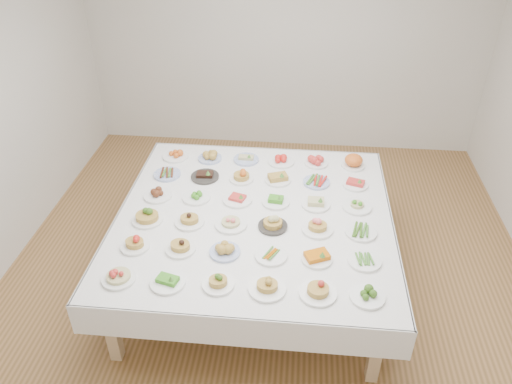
# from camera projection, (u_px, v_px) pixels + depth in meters

# --- Properties ---
(room_envelope) EXTENTS (5.02, 5.02, 2.81)m
(room_envelope) POSITION_uv_depth(u_px,v_px,m) (272.00, 87.00, 3.86)
(room_envelope) COLOR #986B3F
(room_envelope) RESTS_ON ground
(display_table) EXTENTS (2.37, 2.37, 0.75)m
(display_table) POSITION_uv_depth(u_px,v_px,m) (254.00, 220.00, 4.34)
(display_table) COLOR white
(display_table) RESTS_ON ground
(dish_0) EXTENTS (0.26, 0.26, 0.15)m
(dish_0) POSITION_uv_depth(u_px,v_px,m) (118.00, 272.00, 3.60)
(dish_0) COLOR white
(dish_0) RESTS_ON display_table
(dish_1) EXTENTS (0.25, 0.25, 0.10)m
(dish_1) POSITION_uv_depth(u_px,v_px,m) (168.00, 279.00, 3.58)
(dish_1) COLOR white
(dish_1) RESTS_ON display_table
(dish_2) EXTENTS (0.23, 0.23, 0.12)m
(dish_2) POSITION_uv_depth(u_px,v_px,m) (218.00, 281.00, 3.56)
(dish_2) COLOR white
(dish_2) RESTS_ON display_table
(dish_3) EXTENTS (0.27, 0.27, 0.15)m
(dish_3) POSITION_uv_depth(u_px,v_px,m) (267.00, 283.00, 3.51)
(dish_3) COLOR white
(dish_3) RESTS_ON display_table
(dish_4) EXTENTS (0.27, 0.27, 0.15)m
(dish_4) POSITION_uv_depth(u_px,v_px,m) (318.00, 287.00, 3.48)
(dish_4) COLOR white
(dish_4) RESTS_ON display_table
(dish_5) EXTENTS (0.24, 0.24, 0.10)m
(dish_5) POSITION_uv_depth(u_px,v_px,m) (368.00, 294.00, 3.46)
(dish_5) COLOR white
(dish_5) RESTS_ON display_table
(dish_6) EXTENTS (0.23, 0.23, 0.13)m
(dish_6) POSITION_uv_depth(u_px,v_px,m) (134.00, 241.00, 3.90)
(dish_6) COLOR white
(dish_6) RESTS_ON display_table
(dish_7) EXTENTS (0.23, 0.23, 0.12)m
(dish_7) POSITION_uv_depth(u_px,v_px,m) (180.00, 245.00, 3.88)
(dish_7) COLOR white
(dish_7) RESTS_ON display_table
(dish_8) EXTENTS (0.24, 0.24, 0.11)m
(dish_8) POSITION_uv_depth(u_px,v_px,m) (225.00, 249.00, 3.85)
(dish_8) COLOR #4C66B2
(dish_8) RESTS_ON display_table
(dish_9) EXTENTS (0.25, 0.25, 0.05)m
(dish_9) POSITION_uv_depth(u_px,v_px,m) (271.00, 255.00, 3.83)
(dish_9) COLOR white
(dish_9) RESTS_ON display_table
(dish_10) EXTENTS (0.24, 0.24, 0.11)m
(dish_10) POSITION_uv_depth(u_px,v_px,m) (317.00, 255.00, 3.79)
(dish_10) COLOR white
(dish_10) RESTS_ON display_table
(dish_11) EXTENTS (0.25, 0.25, 0.05)m
(dish_11) POSITION_uv_depth(u_px,v_px,m) (364.00, 260.00, 3.78)
(dish_11) COLOR white
(dish_11) RESTS_ON display_table
(dish_12) EXTENTS (0.26, 0.26, 0.16)m
(dish_12) POSITION_uv_depth(u_px,v_px,m) (147.00, 214.00, 4.18)
(dish_12) COLOR white
(dish_12) RESTS_ON display_table
(dish_13) EXTENTS (0.25, 0.25, 0.13)m
(dish_13) POSITION_uv_depth(u_px,v_px,m) (189.00, 218.00, 4.16)
(dish_13) COLOR white
(dish_13) RESTS_ON display_table
(dish_14) EXTENTS (0.26, 0.26, 0.13)m
(dish_14) POSITION_uv_depth(u_px,v_px,m) (231.00, 220.00, 4.14)
(dish_14) COLOR white
(dish_14) RESTS_ON display_table
(dish_15) EXTENTS (0.24, 0.24, 0.15)m
(dish_15) POSITION_uv_depth(u_px,v_px,m) (273.00, 221.00, 4.11)
(dish_15) COLOR #2C2A27
(dish_15) RESTS_ON display_table
(dish_16) EXTENTS (0.26, 0.26, 0.14)m
(dish_16) POSITION_uv_depth(u_px,v_px,m) (318.00, 224.00, 4.08)
(dish_16) COLOR white
(dish_16) RESTS_ON display_table
(dish_17) EXTENTS (0.27, 0.26, 0.06)m
(dish_17) POSITION_uv_depth(u_px,v_px,m) (361.00, 230.00, 4.07)
(dish_17) COLOR white
(dish_17) RESTS_ON display_table
(dish_18) EXTENTS (0.25, 0.25, 0.10)m
(dish_18) POSITION_uv_depth(u_px,v_px,m) (158.00, 193.00, 4.50)
(dish_18) COLOR white
(dish_18) RESTS_ON display_table
(dish_19) EXTENTS (0.25, 0.25, 0.09)m
(dish_19) POSITION_uv_depth(u_px,v_px,m) (196.00, 195.00, 4.48)
(dish_19) COLOR white
(dish_19) RESTS_ON display_table
(dish_20) EXTENTS (0.26, 0.26, 0.11)m
(dish_20) POSITION_uv_depth(u_px,v_px,m) (237.00, 197.00, 4.44)
(dish_20) COLOR white
(dish_20) RESTS_ON display_table
(dish_21) EXTENTS (0.24, 0.24, 0.10)m
(dish_21) POSITION_uv_depth(u_px,v_px,m) (276.00, 200.00, 4.42)
(dish_21) COLOR white
(dish_21) RESTS_ON display_table
(dish_22) EXTENTS (0.25, 0.25, 0.11)m
(dish_22) POSITION_uv_depth(u_px,v_px,m) (316.00, 201.00, 4.38)
(dish_22) COLOR white
(dish_22) RESTS_ON display_table
(dish_23) EXTENTS (0.25, 0.25, 0.12)m
(dish_23) POSITION_uv_depth(u_px,v_px,m) (357.00, 203.00, 4.35)
(dish_23) COLOR white
(dish_23) RESTS_ON display_table
(dish_24) EXTENTS (0.26, 0.26, 0.06)m
(dish_24) POSITION_uv_depth(u_px,v_px,m) (167.00, 173.00, 4.81)
(dish_24) COLOR #4C66B2
(dish_24) RESTS_ON display_table
(dish_25) EXTENTS (0.26, 0.26, 0.12)m
(dish_25) POSITION_uv_depth(u_px,v_px,m) (205.00, 173.00, 4.76)
(dish_25) COLOR #2C2A27
(dish_25) RESTS_ON display_table
(dish_26) EXTENTS (0.23, 0.23, 0.14)m
(dish_26) POSITION_uv_depth(u_px,v_px,m) (241.00, 174.00, 4.72)
(dish_26) COLOR white
(dish_26) RESTS_ON display_table
(dish_27) EXTENTS (0.24, 0.24, 0.11)m
(dish_27) POSITION_uv_depth(u_px,v_px,m) (278.00, 177.00, 4.71)
(dish_27) COLOR white
(dish_27) RESTS_ON display_table
(dish_28) EXTENTS (0.27, 0.25, 0.06)m
(dish_28) POSITION_uv_depth(u_px,v_px,m) (317.00, 181.00, 4.69)
(dish_28) COLOR #4C66B2
(dish_28) RESTS_ON display_table
(dish_29) EXTENTS (0.23, 0.23, 0.10)m
(dish_29) POSITION_uv_depth(u_px,v_px,m) (356.00, 182.00, 4.65)
(dish_29) COLOR white
(dish_29) RESTS_ON display_table
(dish_30) EXTENTS (0.26, 0.26, 0.11)m
(dish_30) POSITION_uv_depth(u_px,v_px,m) (175.00, 153.00, 5.08)
(dish_30) COLOR white
(dish_30) RESTS_ON display_table
(dish_31) EXTENTS (0.24, 0.24, 0.11)m
(dish_31) POSITION_uv_depth(u_px,v_px,m) (210.00, 155.00, 5.05)
(dish_31) COLOR #4C66B2
(dish_31) RESTS_ON display_table
(dish_32) EXTENTS (0.25, 0.25, 0.10)m
(dish_32) POSITION_uv_depth(u_px,v_px,m) (246.00, 157.00, 5.04)
(dish_32) COLOR #4C66B2
(dish_32) RESTS_ON display_table
(dish_33) EXTENTS (0.26, 0.26, 0.11)m
(dish_33) POSITION_uv_depth(u_px,v_px,m) (281.00, 159.00, 5.00)
(dish_33) COLOR white
(dish_33) RESTS_ON display_table
(dish_34) EXTENTS (0.23, 0.23, 0.11)m
(dish_34) POSITION_uv_depth(u_px,v_px,m) (316.00, 160.00, 4.97)
(dish_34) COLOR white
(dish_34) RESTS_ON display_table
(dish_35) EXTENTS (0.25, 0.25, 0.14)m
(dish_35) POSITION_uv_depth(u_px,v_px,m) (354.00, 161.00, 4.92)
(dish_35) COLOR white
(dish_35) RESTS_ON display_table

